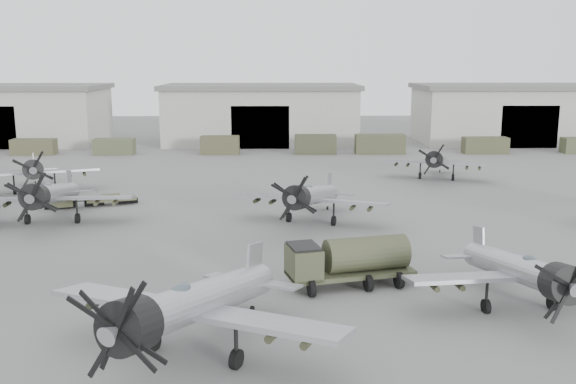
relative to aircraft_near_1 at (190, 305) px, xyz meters
name	(u,v)px	position (x,y,z in m)	size (l,w,h in m)	color
ground	(238,280)	(1.33, 9.89, -2.42)	(220.00, 220.00, 0.00)	slate
hangar_left	(6,114)	(-36.67, 71.85, 1.96)	(29.00, 14.80, 8.70)	#A9AA9F
hangar_center	(261,114)	(1.33, 71.85, 1.96)	(29.00, 14.80, 8.70)	#A9AA9F
hangar_right	(513,113)	(39.33, 71.85, 1.96)	(29.00, 14.80, 8.70)	#A9AA9F
support_truck_1	(34,147)	(-28.42, 59.89, -1.39)	(5.60, 2.20, 2.06)	#45442D
support_truck_2	(114,146)	(-17.86, 59.89, -1.37)	(5.26, 2.20, 2.09)	#454C31
support_truck_3	(220,145)	(-3.89, 59.89, -1.22)	(5.08, 2.20, 2.40)	#43442C
support_truck_4	(315,144)	(8.77, 59.89, -1.15)	(5.43, 2.20, 2.54)	#373A26
support_truck_5	(380,144)	(17.36, 59.89, -1.14)	(6.56, 2.20, 2.56)	#3E412A
support_truck_6	(485,145)	(31.50, 59.89, -1.34)	(5.88, 2.20, 2.16)	#41422B
aircraft_near_1	(190,305)	(0.00, 0.00, 0.00)	(12.97, 11.76, 5.31)	#A0A2A8
aircraft_near_2	(523,271)	(15.57, 4.94, -0.32)	(11.59, 10.43, 4.61)	#9FA2A8
aircraft_mid_1	(50,195)	(-13.53, 22.93, -0.17)	(12.36, 11.12, 4.94)	gray
aircraft_mid_2	(311,196)	(6.13, 22.55, -0.27)	(11.71, 10.55, 4.71)	#909398
aircraft_far_0	(34,170)	(-19.08, 34.63, -0.26)	(11.76, 10.61, 4.74)	#95979E
aircraft_far_1	(437,160)	(20.22, 40.69, -0.38)	(11.12, 10.02, 4.47)	gray
fuel_tanker	(349,259)	(7.48, 8.90, -0.87)	(7.32, 4.38, 2.69)	#3C4029
tug_trailer	(80,201)	(-13.13, 28.71, -1.87)	(7.23, 3.63, 1.45)	#43442C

